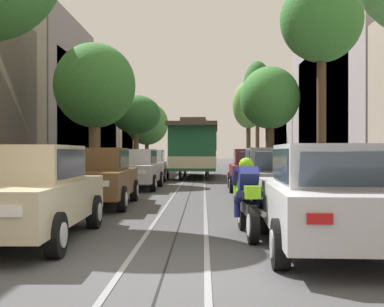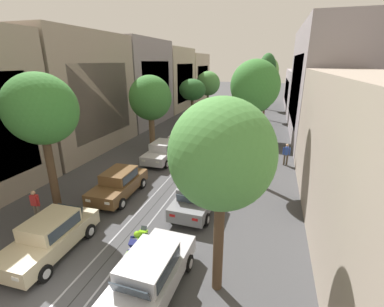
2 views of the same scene
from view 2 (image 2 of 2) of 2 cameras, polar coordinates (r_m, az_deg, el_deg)
The scene contains 24 objects.
ground_plane at distance 29.14m, azimuth 4.50°, elevation 3.75°, with size 160.00×160.00×0.00m, color #424244.
trolley_track_rails at distance 32.59m, azimuth 5.87°, elevation 5.36°, with size 1.14×64.34×0.01m.
building_facade_left at distance 35.73m, azimuth -10.92°, elevation 14.16°, with size 5.76×56.04×10.16m.
building_facade_right at distance 32.60m, azimuth 25.38°, elevation 11.47°, with size 5.83×56.04×11.00m.
parked_car_beige_near_left at distance 12.98m, azimuth -27.82°, elevation -15.17°, with size 2.07×4.39×1.58m.
parked_car_brown_second_left at distance 16.52m, azimuth -15.22°, elevation -6.12°, with size 2.09×4.40×1.58m.
parked_car_silver_mid_left at distance 21.56m, azimuth -6.29°, elevation 0.41°, with size 2.03×4.37×1.58m.
parked_car_white_fourth_left at distance 26.82m, azimuth -1.72°, elevation 4.23°, with size 2.05×4.38×1.58m.
parked_car_silver_near_right at distance 10.11m, azimuth -8.77°, elevation -23.69°, with size 2.11×4.41×1.58m.
parked_car_grey_second_right at distance 14.54m, azimuth 1.06°, elevation -9.00°, with size 2.09×4.40×1.58m.
parked_car_maroon_mid_right at distance 19.75m, azimuth 5.70°, elevation -1.32°, with size 2.07×4.39×1.58m.
street_tree_kerb_left_near at distance 14.34m, azimuth -29.41°, elevation 7.95°, with size 3.61×2.93×7.19m.
street_tree_kerb_left_second at distance 24.46m, azimuth -8.81°, elevation 11.45°, with size 3.77×3.61×6.52m.
street_tree_kerb_left_mid at distance 35.67m, azimuth 0.06°, elevation 13.29°, with size 3.46×3.06×5.51m.
street_tree_kerb_left_fourth at distance 46.25m, azimuth 3.42°, elevation 14.57°, with size 3.94×3.89×6.10m.
street_tree_kerb_right_near at distance 8.03m, azimuth 6.30°, elevation -0.38°, with size 3.22×3.29×6.71m.
street_tree_kerb_right_second at distance 17.08m, azimuth 13.18°, elevation 13.53°, with size 2.95×2.61×7.76m.
street_tree_kerb_right_mid at distance 27.63m, azimuth 13.56°, elevation 11.99°, with size 3.37×3.45×6.34m.
street_tree_kerb_right_fourth at distance 38.24m, azimuth 15.62°, elevation 16.48°, with size 2.25×2.47×8.64m.
street_tree_kerb_right_far at distance 46.60m, azimuth 15.96°, elevation 16.18°, with size 3.06×2.71×8.24m.
cable_car_trolley at distance 28.78m, azimuth 4.60°, elevation 6.96°, with size 2.80×9.17×3.28m.
motorcycle_with_rider at distance 11.40m, azimuth -11.59°, elevation -19.16°, with size 0.56×1.99×1.37m.
pedestrian_on_left_pavement at distance 21.73m, azimuth 19.34°, elevation 0.05°, with size 0.55×0.41×1.71m.
pedestrian_on_right_pavement at distance 15.77m, azimuth -30.26°, elevation -9.09°, with size 0.55×0.24×1.57m.
Camera 2 is at (5.81, -4.98, 7.61)m, focal length 25.20 mm.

